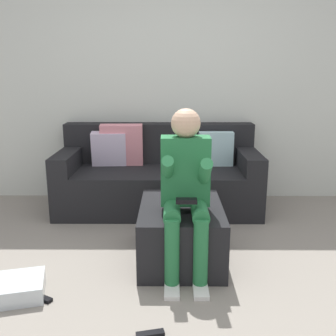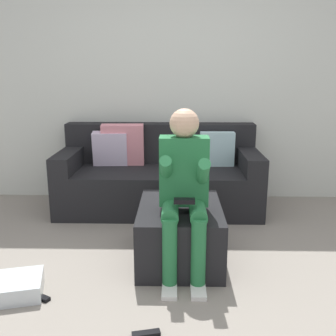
{
  "view_description": "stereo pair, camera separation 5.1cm",
  "coord_description": "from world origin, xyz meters",
  "px_view_note": "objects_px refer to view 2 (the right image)",
  "views": [
    {
      "loc": [
        -0.06,
        -2.28,
        1.42
      ],
      "look_at": [
        -0.08,
        1.07,
        0.58
      ],
      "focal_mm": 41.74,
      "sensor_mm": 36.0,
      "label": 1
    },
    {
      "loc": [
        -0.01,
        -2.28,
        1.42
      ],
      "look_at": [
        -0.08,
        1.07,
        0.58
      ],
      "focal_mm": 41.74,
      "sensor_mm": 36.0,
      "label": 2
    }
  ],
  "objects_px": {
    "remote_near_ottoman": "(146,334)",
    "remote_by_storage_bin": "(40,297)",
    "person_seated": "(184,184)",
    "storage_bin": "(8,288)",
    "couch_sectional": "(159,177)",
    "ottoman": "(180,232)"
  },
  "relations": [
    {
      "from": "remote_near_ottoman",
      "to": "remote_by_storage_bin",
      "type": "height_order",
      "value": "same"
    },
    {
      "from": "person_seated",
      "to": "remote_by_storage_bin",
      "type": "distance_m",
      "value": 1.2
    },
    {
      "from": "storage_bin",
      "to": "couch_sectional",
      "type": "bearing_deg",
      "value": 62.48
    },
    {
      "from": "couch_sectional",
      "to": "remote_near_ottoman",
      "type": "relative_size",
      "value": 13.06
    },
    {
      "from": "ottoman",
      "to": "storage_bin",
      "type": "relative_size",
      "value": 1.92
    },
    {
      "from": "couch_sectional",
      "to": "remote_by_storage_bin",
      "type": "xyz_separation_m",
      "value": [
        -0.69,
        -1.76,
        -0.32
      ]
    },
    {
      "from": "remote_by_storage_bin",
      "to": "couch_sectional",
      "type": "bearing_deg",
      "value": 98.58
    },
    {
      "from": "couch_sectional",
      "to": "ottoman",
      "type": "bearing_deg",
      "value": -79.77
    },
    {
      "from": "person_seated",
      "to": "remote_by_storage_bin",
      "type": "relative_size",
      "value": 7.76
    },
    {
      "from": "person_seated",
      "to": "remote_by_storage_bin",
      "type": "xyz_separation_m",
      "value": [
        -0.93,
        -0.39,
        -0.65
      ]
    },
    {
      "from": "person_seated",
      "to": "remote_near_ottoman",
      "type": "bearing_deg",
      "value": -106.47
    },
    {
      "from": "remote_near_ottoman",
      "to": "remote_by_storage_bin",
      "type": "distance_m",
      "value": 0.79
    },
    {
      "from": "couch_sectional",
      "to": "remote_by_storage_bin",
      "type": "height_order",
      "value": "couch_sectional"
    },
    {
      "from": "ottoman",
      "to": "storage_bin",
      "type": "bearing_deg",
      "value": -153.85
    },
    {
      "from": "ottoman",
      "to": "remote_near_ottoman",
      "type": "xyz_separation_m",
      "value": [
        -0.19,
        -0.93,
        -0.2
      ]
    },
    {
      "from": "couch_sectional",
      "to": "ottoman",
      "type": "distance_m",
      "value": 1.21
    },
    {
      "from": "remote_near_ottoman",
      "to": "couch_sectional",
      "type": "bearing_deg",
      "value": 77.49
    },
    {
      "from": "person_seated",
      "to": "remote_near_ottoman",
      "type": "xyz_separation_m",
      "value": [
        -0.22,
        -0.73,
        -0.65
      ]
    },
    {
      "from": "storage_bin",
      "to": "remote_near_ottoman",
      "type": "height_order",
      "value": "storage_bin"
    },
    {
      "from": "ottoman",
      "to": "person_seated",
      "type": "height_order",
      "value": "person_seated"
    },
    {
      "from": "storage_bin",
      "to": "remote_by_storage_bin",
      "type": "height_order",
      "value": "storage_bin"
    },
    {
      "from": "couch_sectional",
      "to": "remote_near_ottoman",
      "type": "bearing_deg",
      "value": -89.42
    }
  ]
}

